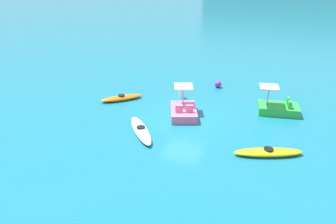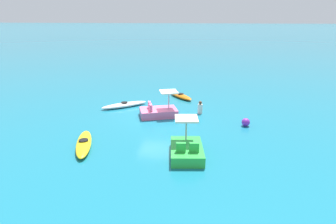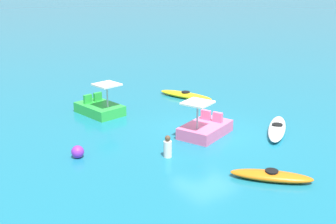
# 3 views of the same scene
# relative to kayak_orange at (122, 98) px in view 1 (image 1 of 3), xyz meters

# --- Properties ---
(ground_plane) EXTENTS (600.00, 600.00, 0.00)m
(ground_plane) POSITION_rel_kayak_orange_xyz_m (4.70, -1.01, -0.16)
(ground_plane) COLOR #19728C
(kayak_orange) EXTENTS (2.55, 2.39, 0.37)m
(kayak_orange) POSITION_rel_kayak_orange_xyz_m (0.00, 0.00, 0.00)
(kayak_orange) COLOR orange
(kayak_orange) RESTS_ON ground_plane
(kayak_white) EXTENTS (2.70, 3.17, 0.37)m
(kayak_white) POSITION_rel_kayak_orange_xyz_m (3.12, -3.81, -0.00)
(kayak_white) COLOR white
(kayak_white) RESTS_ON ground_plane
(kayak_yellow) EXTENTS (3.38, 1.88, 0.37)m
(kayak_yellow) POSITION_rel_kayak_orange_xyz_m (9.84, -3.81, -0.00)
(kayak_yellow) COLOR yellow
(kayak_yellow) RESTS_ON ground_plane
(pedal_boat_green) EXTENTS (2.62, 1.86, 1.68)m
(pedal_boat_green) POSITION_rel_kayak_orange_xyz_m (10.00, 1.48, 0.17)
(pedal_boat_green) COLOR green
(pedal_boat_green) RESTS_ON ground_plane
(pedal_boat_pink) EXTENTS (2.24, 2.77, 1.68)m
(pedal_boat_pink) POSITION_rel_kayak_orange_xyz_m (4.66, -0.92, 0.17)
(pedal_boat_pink) COLOR pink
(pedal_boat_pink) RESTS_ON ground_plane
(buoy_purple) EXTENTS (0.49, 0.49, 0.49)m
(buoy_purple) POSITION_rel_kayak_orange_xyz_m (5.58, 4.63, 0.08)
(buoy_purple) COLOR purple
(buoy_purple) RESTS_ON ground_plane
(person_near_shore) EXTENTS (0.35, 0.35, 0.88)m
(person_near_shore) POSITION_rel_kayak_orange_xyz_m (3.66, 1.77, 0.22)
(person_near_shore) COLOR silver
(person_near_shore) RESTS_ON ground_plane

